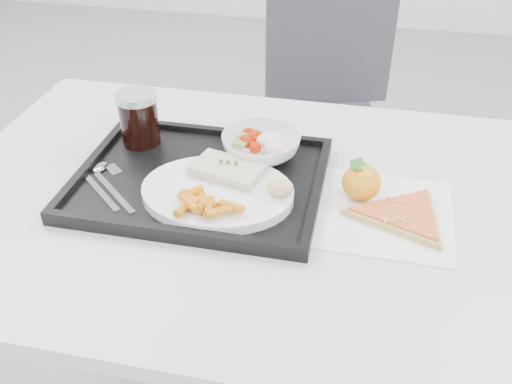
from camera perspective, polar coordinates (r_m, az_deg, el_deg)
The scene contains 14 objects.
table at distance 1.07m, azimuth 0.61°, elevation -3.31°, with size 1.20×0.80×0.75m.
chair at distance 1.88m, azimuth 6.72°, elevation 9.35°, with size 0.53×0.54×0.93m.
tray at distance 1.06m, azimuth -5.55°, elevation 1.17°, with size 0.45×0.35×0.03m.
dinner_plate at distance 1.00m, azimuth -3.87°, elevation -0.05°, with size 0.27×0.27×0.02m.
fish_fillet at distance 1.03m, azimuth -2.83°, elevation 2.28°, with size 0.14×0.11×0.02m.
bread_roll at distance 0.97m, azimuth 2.39°, elevation 0.50°, with size 0.06×0.05×0.03m.
salad_bowl at distance 1.11m, azimuth 0.51°, elevation 4.66°, with size 0.15×0.15×0.05m.
cola_glass at distance 1.16m, azimuth -11.64°, elevation 7.32°, with size 0.08×0.08×0.11m.
cutlery at distance 1.08m, azimuth -14.87°, elevation 1.05°, with size 0.15×0.15×0.01m.
napkin at distance 1.01m, azimuth 12.19°, elevation -2.04°, with size 0.25×0.24×0.00m.
tangerine at distance 1.02m, azimuth 10.49°, elevation 0.95°, with size 0.09×0.09×0.07m.
pizza_slice at distance 1.00m, azimuth 14.50°, elevation -2.27°, with size 0.23×0.23×0.02m.
carrot_pile at distance 0.94m, azimuth -5.39°, elevation -1.14°, with size 0.12×0.07×0.02m.
salad_contents at distance 1.10m, azimuth 0.67°, elevation 5.03°, with size 0.10×0.08×0.03m.
Camera 1 is at (0.17, -0.52, 1.35)m, focal length 40.00 mm.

